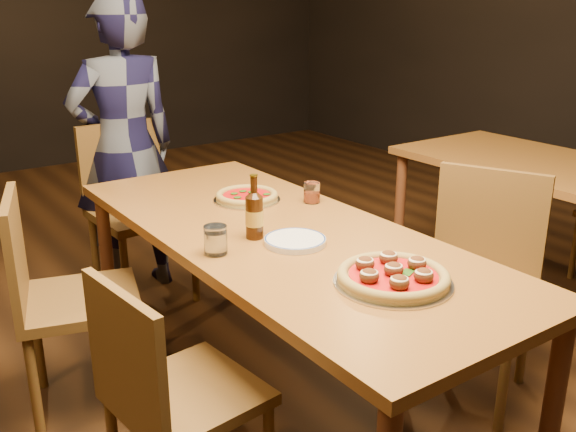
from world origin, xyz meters
TOP-DOWN VIEW (x-y plane):
  - ground at (0.00, 0.00)m, footprint 9.00×9.00m
  - table_main at (0.00, 0.00)m, footprint 0.80×2.00m
  - chair_main_nw at (-0.54, -0.29)m, footprint 0.44×0.44m
  - chair_main_sw at (-0.62, 0.46)m, footprint 0.54×0.54m
  - chair_main_e at (0.68, -0.35)m, footprint 0.59×0.59m
  - chair_end at (-0.04, 1.23)m, footprint 0.48×0.48m
  - pizza_meatball at (0.02, -0.57)m, footprint 0.36×0.36m
  - pizza_margherita at (0.09, 0.38)m, footprint 0.28×0.28m
  - plate_stack at (-0.03, -0.14)m, footprint 0.21×0.21m
  - beer_bottle at (-0.12, -0.01)m, footprint 0.06×0.06m
  - water_glass at (-0.30, -0.06)m, footprint 0.08×0.08m
  - amber_glass at (0.30, 0.21)m, footprint 0.07×0.07m
  - diner at (-0.03, 1.42)m, footprint 0.59×0.40m

SIDE VIEW (x-z plane):
  - ground at x=0.00m, z-range 0.00..0.00m
  - chair_main_nw at x=-0.54m, z-range 0.00..0.86m
  - chair_main_sw at x=-0.62m, z-range 0.00..0.93m
  - chair_main_e at x=0.68m, z-range 0.00..0.95m
  - chair_end at x=-0.04m, z-range 0.00..0.98m
  - table_main at x=0.00m, z-range 0.30..1.05m
  - plate_stack at x=-0.03m, z-range 0.75..0.77m
  - pizza_margherita at x=0.09m, z-range 0.75..0.79m
  - pizza_meatball at x=0.02m, z-range 0.74..0.81m
  - amber_glass at x=0.30m, z-range 0.75..0.84m
  - diner at x=-0.03m, z-range 0.00..1.60m
  - water_glass at x=-0.30m, z-range 0.75..0.85m
  - beer_bottle at x=-0.12m, z-range 0.72..0.94m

